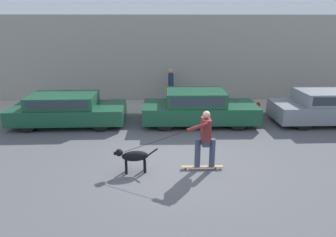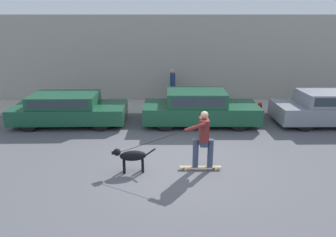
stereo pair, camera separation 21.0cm
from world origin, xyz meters
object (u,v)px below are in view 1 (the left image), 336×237
Objects in this scene: dog at (133,157)px; parked_car_1 at (198,108)px; skateboarder at (205,137)px; pedestrian_with_bag at (171,84)px; parked_car_0 at (68,110)px; fire_hydrant at (258,109)px; parked_car_2 at (328,108)px.

parked_car_1 is at bearing -125.64° from dog.
skateboarder is 6.64m from pedestrian_with_bag.
pedestrian_with_bag is (4.07, 2.76, 0.42)m from parked_car_0.
fire_hydrant is (4.77, 4.74, -0.10)m from dog.
parked_car_2 is 6.52× the size of fire_hydrant.
dog is at bearing -103.46° from pedestrian_with_bag.
dog is 6.86m from pedestrian_with_bag.
skateboarder reaches higher than parked_car_1.
parked_car_2 is (5.13, -0.00, -0.01)m from parked_car_1.
skateboarder is (-0.29, -3.84, 0.29)m from parked_car_1.
parked_car_0 is at bearing -60.83° from dog.
dog is at bearing -118.49° from parked_car_1.
skateboarder is 4.10× the size of fire_hydrant.
pedestrian_with_bag is at bearing -106.82° from dog.
skateboarder is at bearing -94.04° from parked_car_1.
skateboarder is (1.89, 0.14, 0.48)m from dog.
parked_car_2 reaches higher than fire_hydrant.
pedestrian_with_bag reaches higher than fire_hydrant.
skateboarder is 1.70× the size of pedestrian_with_bag.
parked_car_2 is 2.66m from fire_hydrant.
parked_car_0 is 7.71m from fire_hydrant.
parked_car_2 is 3.82× the size of dog.
dog is 1.96m from skateboarder.
pedestrian_with_bag is 2.41× the size of fire_hydrant.
fire_hydrant is (3.59, -2.00, -0.67)m from pedestrian_with_bag.
parked_car_2 is (10.20, 0.00, 0.02)m from parked_car_0.
parked_car_0 is at bearing -179.69° from parked_car_1.
skateboarder reaches higher than dog.
skateboarder is at bearing -87.36° from pedestrian_with_bag.
parked_car_1 is at bearing -163.57° from fire_hydrant.
pedestrian_with_bag is (1.18, 6.74, 0.58)m from dog.
skateboarder is 5.46m from fire_hydrant.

